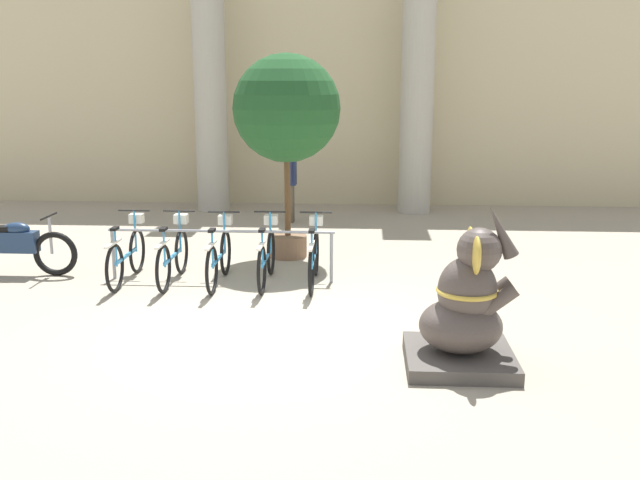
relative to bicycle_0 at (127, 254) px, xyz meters
The scene contains 14 objects.
ground_plane 3.01m from the bicycle_0, 37.83° to the right, with size 60.00×60.00×0.00m, color #9E937F.
building_facade 7.62m from the bicycle_0, 70.84° to the left, with size 20.00×0.20×6.00m.
column_left 6.18m from the bicycle_0, 89.03° to the left, with size 0.90×0.90×5.16m.
column_right 7.71m from the bicycle_0, 51.40° to the left, with size 0.90×0.90×5.16m.
bike_rack 1.40m from the bicycle_0, ahead, with size 3.36×0.05×0.77m.
bicycle_0 is the anchor object (origin of this frame).
bicycle_1 0.69m from the bicycle_0, ahead, with size 0.48×1.71×1.00m.
bicycle_2 1.38m from the bicycle_0, ahead, with size 0.48×1.71×1.00m.
bicycle_3 2.07m from the bicycle_0, ahead, with size 0.48×1.71×1.00m.
bicycle_4 2.76m from the bicycle_0, ahead, with size 0.48×1.71×1.00m.
elephant_statue 5.37m from the bicycle_0, 32.27° to the right, with size 1.12×1.12×1.73m.
motorcycle 1.85m from the bicycle_0, behind, with size 2.01×0.55×0.94m.
person_pedestrian 4.97m from the bicycle_0, 66.28° to the left, with size 0.21×0.47×1.60m.
potted_tree 3.39m from the bicycle_0, 36.08° to the left, with size 1.74×1.74×3.34m.
Camera 1 is at (1.09, -8.16, 2.98)m, focal length 40.00 mm.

